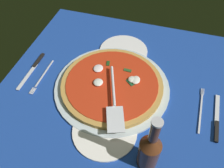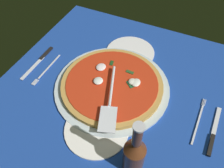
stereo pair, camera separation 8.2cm
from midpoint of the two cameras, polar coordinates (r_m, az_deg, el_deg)
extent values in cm
cube|color=#1B4099|center=(87.79, -0.91, -2.25)|extent=(90.14, 90.14, 0.80)
cube|color=white|center=(83.57, -28.11, -15.52)|extent=(6.93, 6.93, 0.10)
cube|color=white|center=(73.27, -2.28, -19.87)|extent=(6.93, 6.93, 0.10)
cube|color=white|center=(76.41, -12.64, -16.62)|extent=(6.93, 6.93, 0.10)
cube|color=white|center=(81.82, -21.59, -13.30)|extent=(6.93, 6.93, 0.10)
cube|color=white|center=(75.91, 15.47, -18.76)|extent=(6.93, 6.93, 0.10)
cube|color=white|center=(75.21, 4.69, -16.51)|extent=(6.93, 6.93, 0.10)
cube|color=silver|center=(77.03, -5.66, -13.76)|extent=(6.93, 6.93, 0.10)
cube|color=white|center=(81.22, -15.01, -10.85)|extent=(6.93, 6.93, 0.10)
cube|color=white|center=(87.43, -23.09, -8.05)|extent=(6.93, 6.93, 0.10)
cube|color=white|center=(80.22, 21.04, -15.08)|extent=(6.93, 6.93, 0.10)
cube|color=white|center=(78.33, 10.98, -13.16)|extent=(6.93, 6.93, 0.10)
cube|color=white|center=(78.88, 0.93, -10.81)|extent=(6.93, 6.93, 0.10)
cube|color=white|center=(81.80, -8.54, -8.26)|extent=(6.93, 6.93, 0.10)
cube|color=white|center=(86.87, -17.03, -5.76)|extent=(6.93, 6.93, 0.10)
cube|color=white|center=(93.74, -24.36, -3.47)|extent=(6.93, 6.93, 0.10)
cube|color=white|center=(82.51, 16.57, -9.98)|extent=(6.93, 6.93, 0.10)
cube|color=white|center=(81.86, 7.01, -7.91)|extent=(6.93, 6.93, 0.10)
cube|color=white|center=(83.54, -2.34, -5.64)|extent=(6.93, 6.93, 0.10)
cube|color=white|center=(87.42, -11.01, -3.39)|extent=(6.93, 6.93, 0.10)
cube|color=white|center=(93.22, -18.75, -1.31)|extent=(6.93, 6.93, 0.10)
cube|color=silver|center=(100.60, -25.45, 0.52)|extent=(6.93, 6.93, 0.10)
cube|color=white|center=(87.59, 21.46, -7.06)|extent=(6.93, 6.93, 0.10)
cube|color=silver|center=(85.87, 12.51, -5.16)|extent=(6.93, 6.93, 0.10)
cube|color=white|center=(86.36, 3.49, -3.11)|extent=(6.93, 6.93, 0.10)
cube|color=white|center=(89.05, -5.18, -1.06)|extent=(6.93, 6.93, 0.10)
cube|color=white|center=(93.72, -13.15, 0.86)|extent=(6.93, 6.93, 0.10)
cube|color=white|center=(100.12, -20.24, 2.54)|extent=(6.93, 6.93, 0.10)
cube|color=white|center=(90.76, 17.43, -2.65)|extent=(6.93, 6.93, 0.10)
cube|color=white|center=(90.17, 8.86, -0.73)|extent=(6.93, 6.93, 0.10)
cube|color=white|center=(91.70, 0.38, 1.18)|extent=(6.93, 6.93, 0.10)
cube|color=white|center=(95.24, -7.66, 2.97)|extent=(6.93, 6.93, 0.10)
cube|color=white|center=(100.59, -15.00, 4.55)|extent=(6.93, 6.93, 0.10)
cube|color=white|center=(107.48, -21.53, 5.88)|extent=(6.93, 6.93, 0.10)
cube|color=white|center=(96.41, 21.80, -0.39)|extent=(6.93, 6.93, 0.10)
cube|color=white|center=(94.84, 13.74, 1.44)|extent=(6.93, 6.93, 0.10)
cube|color=white|center=(95.29, 5.57, 3.27)|extent=(6.93, 6.93, 0.10)
cube|color=silver|center=(97.73, -2.38, 4.97)|extent=(6.93, 6.93, 0.10)
cube|color=white|center=(102.01, -9.84, 6.48)|extent=(6.93, 6.93, 0.10)
cube|color=white|center=(107.92, -16.63, 7.75)|extent=(6.93, 6.93, 0.10)
cube|color=white|center=(100.26, 18.14, 3.39)|extent=(6.93, 6.93, 0.10)
cube|color=white|center=(99.73, 10.37, 5.16)|extent=(6.93, 6.93, 0.10)
cube|color=white|center=(101.11, 2.62, 6.82)|extent=(6.93, 6.93, 0.10)
cube|color=white|center=(104.34, -4.82, 8.29)|extent=(6.93, 6.93, 0.10)
cube|color=silver|center=(109.24, -11.76, 9.53)|extent=(6.93, 6.93, 0.10)
cube|color=white|center=(115.61, -18.06, 10.53)|extent=(6.93, 6.93, 0.10)
cube|color=white|center=(106.30, 22.08, 5.10)|extent=(6.93, 6.93, 0.10)
cube|color=white|center=(104.89, 14.75, 6.84)|extent=(6.93, 6.93, 0.10)
cube|color=white|center=(105.30, 7.30, 8.49)|extent=(6.93, 6.93, 0.10)
cube|color=white|center=(107.51, -0.02, 9.95)|extent=(6.93, 6.93, 0.10)
cube|color=white|center=(111.41, -7.00, 11.19)|extent=(6.93, 6.93, 0.10)
cube|color=white|center=(116.84, -13.47, 12.18)|extent=(6.93, 6.93, 0.10)
cube|color=white|center=(110.68, 18.72, 8.33)|extent=(6.93, 6.93, 0.10)
cube|color=white|center=(110.20, 11.63, 9.97)|extent=(6.93, 6.93, 0.10)
cube|color=white|center=(111.45, 4.51, 11.44)|extent=(6.93, 6.93, 0.10)
cube|color=white|center=(114.39, -2.41, 12.70)|extent=(6.93, 6.93, 0.10)
cube|color=white|center=(118.88, -8.95, 13.72)|extent=(6.93, 6.93, 0.10)
cube|color=white|center=(124.76, -14.99, 14.50)|extent=(6.93, 6.93, 0.10)
cube|color=white|center=(117.01, 22.31, 9.63)|extent=(6.93, 6.93, 0.10)
cube|color=white|center=(115.73, 15.59, 11.27)|extent=(6.93, 6.93, 0.10)
cube|color=white|center=(116.10, 8.75, 12.76)|extent=(6.93, 6.93, 0.10)
cube|color=silver|center=(118.11, 1.98, 14.06)|extent=(6.93, 6.93, 0.10)
cube|color=white|center=(121.67, -4.56, 15.12)|extent=(6.93, 6.93, 0.10)
cube|color=white|center=(126.66, -10.70, 15.93)|extent=(6.93, 6.93, 0.10)
cylinder|color=silver|center=(88.26, -2.65, -0.81)|extent=(43.39, 43.39, 1.17)
cylinder|color=white|center=(77.88, -4.67, -11.56)|extent=(21.38, 21.38, 1.00)
cylinder|color=white|center=(102.45, 0.54, 7.98)|extent=(20.83, 20.83, 1.00)
cylinder|color=#C18F43|center=(87.17, -2.69, -0.22)|extent=(38.24, 38.24, 1.67)
cylinder|color=red|center=(86.43, -2.71, 0.20)|extent=(34.48, 34.48, 0.30)
ellipsoid|color=silver|center=(86.31, 3.14, 0.86)|extent=(4.06, 3.28, 1.21)
ellipsoid|color=white|center=(91.00, -5.98, 3.72)|extent=(4.19, 3.73, 0.89)
ellipsoid|color=white|center=(86.43, 2.31, 0.98)|extent=(3.17, 3.18, 1.19)
ellipsoid|color=white|center=(85.94, -6.14, 0.27)|extent=(3.72, 3.56, 1.17)
cube|color=#295024|center=(90.17, 1.26, 3.24)|extent=(1.42, 3.05, 0.30)
cube|color=#1D532C|center=(86.03, 1.79, 0.25)|extent=(3.36, 3.58, 0.30)
cube|color=#1D441A|center=(93.05, -3.49, 4.96)|extent=(2.77, 1.77, 0.30)
cube|color=silver|center=(75.25, -2.31, -8.78)|extent=(11.05, 8.51, 0.30)
cylinder|color=silver|center=(83.18, -2.55, -0.42)|extent=(17.52, 7.07, 1.00)
cube|color=white|center=(85.97, 20.04, -7.47)|extent=(16.65, 12.43, 0.60)
cube|color=silver|center=(85.23, 18.35, -6.92)|extent=(16.79, 0.98, 0.25)
cube|color=silver|center=(91.47, 19.23, -2.01)|extent=(3.00, 0.29, 0.25)
cube|color=silver|center=(91.42, 18.97, -1.95)|extent=(3.00, 0.29, 0.25)
cube|color=silver|center=(91.36, 18.70, -1.88)|extent=(3.00, 0.29, 0.25)
cube|color=black|center=(82.58, 21.68, -10.94)|extent=(7.94, 1.38, 0.80)
cube|color=silver|center=(87.90, 21.98, -6.14)|extent=(13.88, 1.72, 0.25)
cube|color=silver|center=(99.19, -19.98, 2.40)|extent=(18.67, 12.82, 0.60)
cube|color=silver|center=(97.45, -18.64, 2.22)|extent=(15.03, 0.68, 0.25)
cube|color=silver|center=(93.41, -21.62, -1.61)|extent=(3.00, 0.24, 0.25)
cube|color=silver|center=(93.18, -21.40, -1.68)|extent=(3.00, 0.24, 0.25)
cube|color=silver|center=(92.96, -21.18, -1.74)|extent=(3.00, 0.24, 0.25)
cube|color=silver|center=(92.73, -20.95, -1.81)|extent=(3.00, 0.24, 0.25)
cube|color=black|center=(103.51, -19.73, 5.41)|extent=(8.28, 1.24, 0.80)
cube|color=silver|center=(98.87, -22.31, 1.62)|extent=(14.49, 1.48, 0.25)
cylinder|color=#582D18|center=(68.96, 5.43, -16.89)|extent=(6.20, 6.20, 11.03)
cone|color=#582D18|center=(62.41, 5.93, -14.22)|extent=(6.20, 6.20, 3.47)
cylinder|color=#582D18|center=(57.44, 6.38, -11.74)|extent=(2.56, 2.56, 7.78)
cylinder|color=#B7B7BC|center=(53.82, 6.76, -9.59)|extent=(2.95, 2.95, 0.60)
camera|label=1|loc=(0.04, -92.70, -3.16)|focal=37.30mm
camera|label=2|loc=(0.04, 87.30, 3.16)|focal=37.30mm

